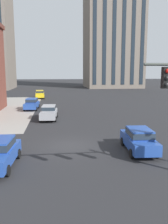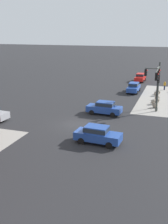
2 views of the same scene
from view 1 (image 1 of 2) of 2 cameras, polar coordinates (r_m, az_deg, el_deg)
The scene contains 5 objects.
ground_plane at distance 18.69m, azimuth -3.42°, elevation -7.95°, with size 320.00×320.00×0.00m, color #262628.
car_main_southbound_far at distance 28.61m, azimuth -8.34°, elevation 0.03°, with size 2.09×4.50×1.68m.
car_cross_westbound at distance 17.53m, azimuth 12.91°, elevation -6.24°, with size 2.08×4.49×1.68m.
car_parked_curb at distance 51.83m, azimuth -10.46°, elevation 4.24°, with size 2.14×4.52×1.68m.
car_cross_far at distance 36.57m, azimuth -12.28°, elevation 1.99°, with size 2.09×4.50×1.68m.
Camera 1 is at (-0.98, -17.80, 5.64)m, focal length 38.54 mm.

